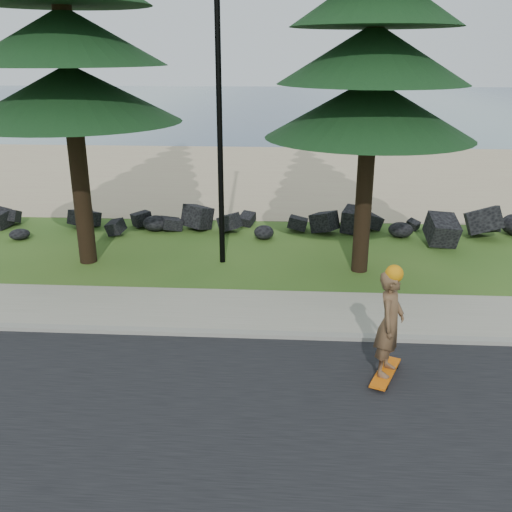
# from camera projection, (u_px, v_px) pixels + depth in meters

# --- Properties ---
(ground) EXTENTS (160.00, 160.00, 0.00)m
(ground) POSITION_uv_depth(u_px,v_px,m) (204.00, 315.00, 11.89)
(ground) COLOR #2C5219
(ground) RESTS_ON ground
(road) EXTENTS (160.00, 7.00, 0.02)m
(road) POSITION_uv_depth(u_px,v_px,m) (155.00, 460.00, 7.66)
(road) COLOR black
(road) RESTS_ON ground
(kerb) EXTENTS (160.00, 0.20, 0.10)m
(kerb) POSITION_uv_depth(u_px,v_px,m) (198.00, 333.00, 11.02)
(kerb) COLOR gray
(kerb) RESTS_ON ground
(sidewalk) EXTENTS (160.00, 2.00, 0.08)m
(sidewalk) POSITION_uv_depth(u_px,v_px,m) (206.00, 309.00, 12.06)
(sidewalk) COLOR gray
(sidewalk) RESTS_ON ground
(beach_sand) EXTENTS (160.00, 15.00, 0.01)m
(beach_sand) POSITION_uv_depth(u_px,v_px,m) (252.00, 174.00, 25.49)
(beach_sand) COLOR tan
(beach_sand) RESTS_ON ground
(ocean) EXTENTS (160.00, 58.00, 0.01)m
(ocean) POSITION_uv_depth(u_px,v_px,m) (276.00, 103.00, 59.75)
(ocean) COLOR #374F6A
(ocean) RESTS_ON ground
(seawall_boulders) EXTENTS (60.00, 2.40, 1.10)m
(seawall_boulders) POSITION_uv_depth(u_px,v_px,m) (232.00, 234.00, 17.14)
(seawall_boulders) COLOR black
(seawall_boulders) RESTS_ON ground
(lamp_post) EXTENTS (0.25, 0.14, 8.14)m
(lamp_post) POSITION_uv_depth(u_px,v_px,m) (219.00, 98.00, 13.48)
(lamp_post) COLOR black
(lamp_post) RESTS_ON ground
(skateboarder) EXTENTS (0.67, 1.10, 2.02)m
(skateboarder) POSITION_uv_depth(u_px,v_px,m) (390.00, 324.00, 9.26)
(skateboarder) COLOR #D55E0C
(skateboarder) RESTS_ON ground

